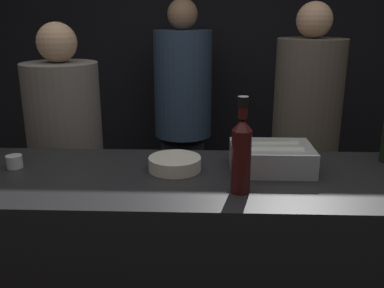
{
  "coord_description": "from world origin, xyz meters",
  "views": [
    {
      "loc": [
        0.06,
        -1.25,
        1.69
      ],
      "look_at": [
        0.0,
        0.36,
        1.2
      ],
      "focal_mm": 40.0,
      "sensor_mm": 36.0,
      "label": 1
    }
  ],
  "objects_px": {
    "candle_votive": "(14,162)",
    "person_grey_polo": "(305,133)",
    "ice_bin_with_bottles": "(270,156)",
    "person_in_hoodie": "(67,158)",
    "red_wine_bottle_black_foil": "(241,152)",
    "bowl_white": "(175,163)",
    "person_blond_tee": "(183,113)"
  },
  "relations": [
    {
      "from": "bowl_white",
      "to": "person_grey_polo",
      "type": "bearing_deg",
      "value": 52.46
    },
    {
      "from": "candle_votive",
      "to": "red_wine_bottle_black_foil",
      "type": "height_order",
      "value": "red_wine_bottle_black_foil"
    },
    {
      "from": "candle_votive",
      "to": "person_blond_tee",
      "type": "bearing_deg",
      "value": 66.44
    },
    {
      "from": "person_blond_tee",
      "to": "candle_votive",
      "type": "bearing_deg",
      "value": -118.44
    },
    {
      "from": "ice_bin_with_bottles",
      "to": "bowl_white",
      "type": "xyz_separation_m",
      "value": [
        -0.39,
        -0.02,
        -0.03
      ]
    },
    {
      "from": "bowl_white",
      "to": "candle_votive",
      "type": "bearing_deg",
      "value": 179.9
    },
    {
      "from": "bowl_white",
      "to": "red_wine_bottle_black_foil",
      "type": "distance_m",
      "value": 0.35
    },
    {
      "from": "bowl_white",
      "to": "red_wine_bottle_black_foil",
      "type": "height_order",
      "value": "red_wine_bottle_black_foil"
    },
    {
      "from": "person_grey_polo",
      "to": "person_in_hoodie",
      "type": "bearing_deg",
      "value": -152.71
    },
    {
      "from": "person_in_hoodie",
      "to": "person_grey_polo",
      "type": "bearing_deg",
      "value": -110.86
    },
    {
      "from": "red_wine_bottle_black_foil",
      "to": "candle_votive",
      "type": "bearing_deg",
      "value": 166.56
    },
    {
      "from": "ice_bin_with_bottles",
      "to": "red_wine_bottle_black_foil",
      "type": "distance_m",
      "value": 0.29
    },
    {
      "from": "candle_votive",
      "to": "person_in_hoodie",
      "type": "height_order",
      "value": "person_in_hoodie"
    },
    {
      "from": "person_blond_tee",
      "to": "person_grey_polo",
      "type": "relative_size",
      "value": 1.02
    },
    {
      "from": "bowl_white",
      "to": "red_wine_bottle_black_foil",
      "type": "relative_size",
      "value": 0.62
    },
    {
      "from": "person_in_hoodie",
      "to": "person_grey_polo",
      "type": "distance_m",
      "value": 1.45
    },
    {
      "from": "candle_votive",
      "to": "red_wine_bottle_black_foil",
      "type": "bearing_deg",
      "value": -13.44
    },
    {
      "from": "ice_bin_with_bottles",
      "to": "candle_votive",
      "type": "xyz_separation_m",
      "value": [
        -1.05,
        -0.02,
        -0.03
      ]
    },
    {
      "from": "red_wine_bottle_black_foil",
      "to": "person_in_hoodie",
      "type": "relative_size",
      "value": 0.21
    },
    {
      "from": "red_wine_bottle_black_foil",
      "to": "person_blond_tee",
      "type": "xyz_separation_m",
      "value": [
        -0.3,
        1.63,
        -0.24
      ]
    },
    {
      "from": "candle_votive",
      "to": "person_grey_polo",
      "type": "xyz_separation_m",
      "value": [
        1.41,
        0.97,
        -0.13
      ]
    },
    {
      "from": "red_wine_bottle_black_foil",
      "to": "person_in_hoodie",
      "type": "bearing_deg",
      "value": 137.19
    },
    {
      "from": "candle_votive",
      "to": "person_grey_polo",
      "type": "height_order",
      "value": "person_grey_polo"
    },
    {
      "from": "ice_bin_with_bottles",
      "to": "person_in_hoodie",
      "type": "relative_size",
      "value": 0.2
    },
    {
      "from": "bowl_white",
      "to": "person_grey_polo",
      "type": "xyz_separation_m",
      "value": [
        0.75,
        0.97,
        -0.13
      ]
    },
    {
      "from": "bowl_white",
      "to": "candle_votive",
      "type": "relative_size",
      "value": 3.24
    },
    {
      "from": "person_in_hoodie",
      "to": "ice_bin_with_bottles",
      "type": "bearing_deg",
      "value": -154.68
    },
    {
      "from": "ice_bin_with_bottles",
      "to": "person_in_hoodie",
      "type": "height_order",
      "value": "person_in_hoodie"
    },
    {
      "from": "person_blond_tee",
      "to": "person_in_hoodie",
      "type": "bearing_deg",
      "value": -132.81
    },
    {
      "from": "person_blond_tee",
      "to": "person_grey_polo",
      "type": "xyz_separation_m",
      "value": [
        0.79,
        -0.45,
        -0.02
      ]
    },
    {
      "from": "bowl_white",
      "to": "candle_votive",
      "type": "height_order",
      "value": "bowl_white"
    },
    {
      "from": "red_wine_bottle_black_foil",
      "to": "person_blond_tee",
      "type": "distance_m",
      "value": 1.68
    }
  ]
}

